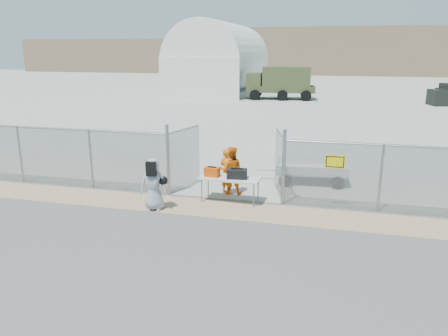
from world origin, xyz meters
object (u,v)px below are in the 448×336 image
(folding_table, at_px, (230,190))
(visitor, at_px, (154,184))
(security_worker_left, at_px, (227,171))
(security_worker_right, at_px, (231,170))
(utility_trailer, at_px, (311,172))

(folding_table, relative_size, visitor, 1.18)
(security_worker_left, distance_m, visitor, 2.83)
(security_worker_left, bearing_deg, security_worker_right, -127.25)
(security_worker_right, bearing_deg, folding_table, 93.90)
(utility_trailer, bearing_deg, folding_table, -135.38)
(visitor, bearing_deg, folding_table, 22.60)
(security_worker_left, distance_m, security_worker_right, 0.14)
(visitor, bearing_deg, security_worker_right, 38.70)
(security_worker_right, relative_size, visitor, 1.01)
(security_worker_right, relative_size, utility_trailer, 0.49)
(security_worker_left, relative_size, visitor, 0.98)
(security_worker_left, height_order, utility_trailer, security_worker_left)
(folding_table, bearing_deg, security_worker_right, 103.97)
(visitor, bearing_deg, utility_trailer, 33.44)
(visitor, height_order, utility_trailer, visitor)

